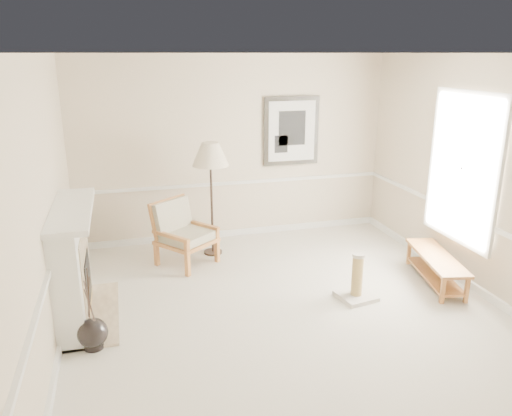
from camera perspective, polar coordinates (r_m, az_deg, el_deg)
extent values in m
plane|color=silver|center=(5.93, 3.71, -12.04)|extent=(5.50, 5.50, 0.00)
cube|color=beige|center=(7.95, -2.57, 6.77)|extent=(5.00, 0.04, 2.90)
cube|color=beige|center=(3.10, 21.38, -11.93)|extent=(5.00, 0.04, 2.90)
cube|color=beige|center=(5.14, -23.33, -0.54)|extent=(0.04, 5.50, 2.90)
cube|color=beige|center=(6.61, 24.96, 2.99)|extent=(0.04, 5.50, 2.90)
cube|color=white|center=(5.17, 4.36, 17.25)|extent=(5.00, 5.50, 0.04)
cube|color=white|center=(8.30, -2.41, -2.80)|extent=(4.95, 0.04, 0.10)
cube|color=white|center=(8.05, -2.49, 2.89)|extent=(4.95, 0.04, 0.05)
cube|color=white|center=(6.88, 22.65, 4.21)|extent=(0.03, 1.20, 1.80)
cube|color=white|center=(6.87, 22.59, 4.20)|extent=(0.05, 1.34, 1.94)
cube|color=black|center=(8.14, 4.06, 8.77)|extent=(0.92, 0.04, 1.10)
cube|color=white|center=(8.12, 4.12, 8.75)|extent=(0.78, 0.01, 0.96)
cube|color=black|center=(8.10, 4.14, 9.09)|extent=(0.45, 0.01, 0.55)
cube|color=white|center=(5.96, -20.35, -6.30)|extent=(0.28, 1.50, 1.25)
cube|color=white|center=(5.74, -20.53, -0.24)|extent=(0.46, 1.64, 0.06)
cube|color=#C6B28E|center=(5.97, -18.88, -6.86)|extent=(0.02, 1.05, 0.95)
cube|color=black|center=(6.03, -18.67, -7.99)|extent=(0.02, 0.62, 0.58)
cube|color=gold|center=(6.14, -18.39, -10.18)|extent=(0.01, 0.66, 0.05)
cube|color=#C6B28E|center=(6.20, -18.26, -11.37)|extent=(0.60, 1.50, 0.03)
sphere|color=black|center=(5.49, -18.17, -13.40)|extent=(0.31, 0.31, 0.31)
cylinder|color=black|center=(5.56, -18.04, -14.58)|extent=(0.20, 0.20, 0.09)
cylinder|color=black|center=(5.30, -18.58, -9.64)|extent=(0.07, 0.12, 0.49)
cylinder|color=black|center=(5.32, -18.54, -10.01)|extent=(0.09, 0.14, 0.40)
cylinder|color=black|center=(5.28, -18.62, -9.27)|extent=(0.04, 0.06, 0.57)
cube|color=#AA6436|center=(6.83, -7.83, -6.29)|extent=(0.08, 0.08, 0.37)
cube|color=#AA6436|center=(7.24, -11.29, -5.08)|extent=(0.08, 0.08, 0.37)
cube|color=#AA6436|center=(7.24, -4.48, -4.78)|extent=(0.08, 0.08, 0.37)
cube|color=#AA6436|center=(7.63, -7.93, -3.73)|extent=(0.08, 0.08, 0.37)
cube|color=#AA6436|center=(7.17, -7.94, -3.78)|extent=(0.96, 0.96, 0.05)
cube|color=#AA6436|center=(7.28, -9.80, -1.00)|extent=(0.64, 0.55, 0.54)
cube|color=#AA6436|center=(6.91, -9.75, -3.20)|extent=(0.47, 0.58, 0.05)
cube|color=#AA6436|center=(7.32, -6.33, -1.89)|extent=(0.47, 0.58, 0.05)
cube|color=silver|center=(7.14, -7.97, -3.12)|extent=(0.88, 0.88, 0.12)
cube|color=silver|center=(7.23, -9.49, -0.94)|extent=(0.61, 0.54, 0.48)
cylinder|color=black|center=(7.62, -4.93, -5.02)|extent=(0.27, 0.27, 0.03)
cylinder|color=black|center=(7.36, -5.09, 0.53)|extent=(0.04, 0.04, 1.52)
cone|color=beige|center=(7.19, -5.24, 6.16)|extent=(0.55, 0.55, 0.33)
cube|color=#AA6436|center=(6.96, 19.97, -5.29)|extent=(0.66, 1.35, 0.04)
cube|color=#AA6436|center=(7.06, 19.76, -7.24)|extent=(0.58, 1.25, 0.03)
cube|color=#AA6436|center=(6.48, 20.56, -8.85)|extent=(0.06, 0.06, 0.33)
cube|color=#AA6436|center=(6.60, 22.95, -8.65)|extent=(0.06, 0.06, 0.33)
cube|color=#AA6436|center=(7.48, 17.08, -4.95)|extent=(0.06, 0.06, 0.33)
cube|color=#AA6436|center=(7.58, 19.19, -4.85)|extent=(0.06, 0.06, 0.33)
cube|color=beige|center=(6.38, 11.34, -9.85)|extent=(0.48, 0.48, 0.05)
cylinder|color=tan|center=(6.26, 11.49, -7.60)|extent=(0.14, 0.14, 0.50)
cylinder|color=beige|center=(6.15, 11.64, -5.30)|extent=(0.16, 0.16, 0.04)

